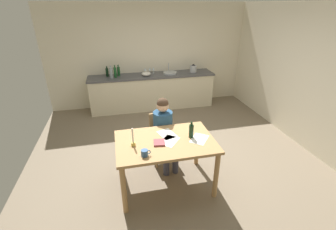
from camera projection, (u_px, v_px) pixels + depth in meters
ground_plane at (173, 153)px, 4.45m from camera, size 5.20×5.20×0.04m
wall_back at (149, 56)px, 6.17m from camera, size 5.20×0.12×2.60m
wall_right at (308, 77)px, 4.41m from camera, size 0.12×5.20×2.60m
kitchen_counter at (152, 91)px, 6.22m from camera, size 3.21×0.64×0.90m
dining_table at (165, 147)px, 3.37m from camera, size 1.39×0.92×0.79m
chair_at_table at (162, 135)px, 4.09m from camera, size 0.45×0.45×0.86m
person_seated at (164, 129)px, 3.88m from camera, size 0.37×0.62×1.19m
coffee_mug at (145, 153)px, 2.97m from camera, size 0.12×0.09×0.09m
candlestick at (133, 141)px, 3.18m from camera, size 0.06×0.06×0.27m
book_magazine at (159, 143)px, 3.25m from camera, size 0.17×0.19×0.02m
paper_letter at (169, 141)px, 3.32m from camera, size 0.35×0.36×0.00m
paper_bill at (167, 134)px, 3.49m from camera, size 0.29×0.35×0.00m
paper_envelope at (199, 139)px, 3.37m from camera, size 0.35×0.36×0.00m
wine_bottle_on_table at (191, 131)px, 3.37m from camera, size 0.07×0.07×0.25m
sink_unit at (170, 73)px, 6.12m from camera, size 0.36×0.36×0.24m
bottle_oil at (107, 72)px, 5.84m from camera, size 0.07×0.07×0.25m
bottle_vinegar at (111, 73)px, 5.70m from camera, size 0.07×0.07×0.30m
bottle_wine_red at (115, 72)px, 5.74m from camera, size 0.07×0.07×0.30m
bottle_sauce at (119, 71)px, 5.89m from camera, size 0.07×0.07×0.27m
mixing_bowl at (146, 74)px, 5.91m from camera, size 0.23×0.23×0.10m
stovetop_kettle at (193, 68)px, 6.21m from camera, size 0.18×0.18×0.22m
wine_glass_near_sink at (153, 69)px, 6.12m from camera, size 0.07×0.07×0.15m
wine_glass_by_kettle at (150, 69)px, 6.11m from camera, size 0.07×0.07×0.15m
wine_glass_back_left at (145, 69)px, 6.08m from camera, size 0.07×0.07×0.15m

